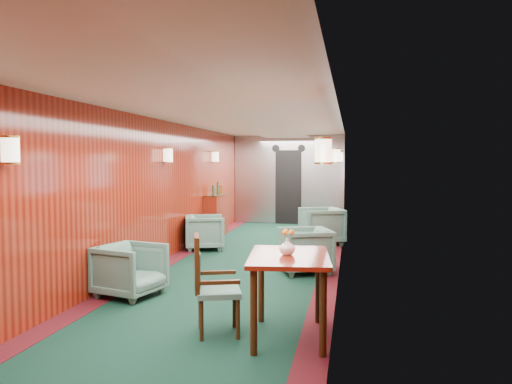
# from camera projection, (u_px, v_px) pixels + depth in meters

# --- Properties ---
(room) EXTENTS (12.00, 12.10, 2.40)m
(room) POSITION_uv_depth(u_px,v_px,m) (242.00, 165.00, 7.74)
(room) COLOR black
(room) RESTS_ON ground
(bulkhead) EXTENTS (2.98, 0.17, 2.39)m
(bulkhead) POSITION_uv_depth(u_px,v_px,m) (289.00, 180.00, 13.56)
(bulkhead) COLOR #A9ABB0
(bulkhead) RESTS_ON ground
(windows_right) EXTENTS (0.02, 8.60, 0.80)m
(windows_right) POSITION_uv_depth(u_px,v_px,m) (339.00, 177.00, 7.71)
(windows_right) COLOR #B7B9BE
(windows_right) RESTS_ON ground
(wall_sconces) EXTENTS (2.97, 7.97, 0.25)m
(wall_sconces) POSITION_uv_depth(u_px,v_px,m) (249.00, 156.00, 8.28)
(wall_sconces) COLOR #FFEFC6
(wall_sconces) RESTS_ON ground
(dining_table) EXTENTS (0.86, 1.15, 0.80)m
(dining_table) POSITION_uv_depth(u_px,v_px,m) (289.00, 268.00, 4.77)
(dining_table) COLOR maroon
(dining_table) RESTS_ON ground
(side_chair) EXTENTS (0.55, 0.56, 0.98)m
(side_chair) POSITION_uv_depth(u_px,v_px,m) (209.00, 281.00, 4.86)
(side_chair) COLOR #204B45
(side_chair) RESTS_ON ground
(credenza) EXTENTS (0.33, 1.06, 1.23)m
(credenza) POSITION_uv_depth(u_px,v_px,m) (216.00, 215.00, 11.33)
(credenza) COLOR maroon
(credenza) RESTS_ON ground
(flower_vase) EXTENTS (0.19, 0.19, 0.16)m
(flower_vase) POSITION_uv_depth(u_px,v_px,m) (287.00, 246.00, 4.75)
(flower_vase) COLOR white
(flower_vase) RESTS_ON dining_table
(armchair_left_near) EXTENTS (0.89, 0.87, 0.66)m
(armchair_left_near) POSITION_uv_depth(u_px,v_px,m) (130.00, 270.00, 6.27)
(armchair_left_near) COLOR #204B45
(armchair_left_near) RESTS_ON ground
(armchair_left_far) EXTENTS (0.92, 0.91, 0.67)m
(armchair_left_far) POSITION_uv_depth(u_px,v_px,m) (205.00, 232.00, 9.60)
(armchair_left_far) COLOR #204B45
(armchair_left_far) RESTS_ON ground
(armchair_right_near) EXTENTS (0.95, 0.94, 0.69)m
(armchair_right_near) POSITION_uv_depth(u_px,v_px,m) (305.00, 250.00, 7.59)
(armchair_right_near) COLOR #204B45
(armchair_right_near) RESTS_ON ground
(armchair_right_far) EXTENTS (1.05, 1.03, 0.75)m
(armchair_right_far) POSITION_uv_depth(u_px,v_px,m) (321.00, 226.00, 10.22)
(armchair_right_far) COLOR #204B45
(armchair_right_far) RESTS_ON ground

